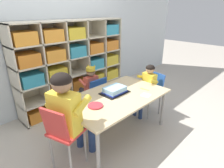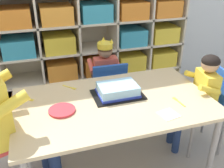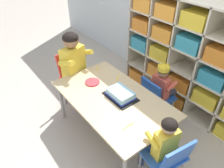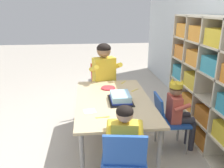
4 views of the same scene
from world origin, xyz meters
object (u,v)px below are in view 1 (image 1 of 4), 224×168
classroom_chair_guest_side (151,89)px  birthday_cake_on_tray (115,90)px  child_with_crown (90,84)px  paper_plate_stack (95,106)px  fork_near_cake_tray (144,89)px  classroom_chair_blue (94,93)px  classroom_chair_adult_side (63,132)px  fork_beside_plate_stack (67,106)px  fork_scattered_mid_table (86,95)px  guest_at_table_side (147,84)px  activity_table (116,99)px  adult_helper_seated (69,109)px

classroom_chair_guest_side → birthday_cake_on_tray: bearing=-86.9°
child_with_crown → paper_plate_stack: (-0.49, -0.71, 0.08)m
fork_near_cake_tray → classroom_chair_blue: bearing=-163.1°
classroom_chair_adult_side → fork_near_cake_tray: classroom_chair_adult_side is taller
classroom_chair_adult_side → birthday_cake_on_tray: size_ratio=2.15×
classroom_chair_guest_side → fork_beside_plate_stack: size_ratio=5.26×
fork_scattered_mid_table → fork_beside_plate_stack: size_ratio=0.80×
fork_near_cake_tray → fork_beside_plate_stack: bearing=-114.6°
child_with_crown → classroom_chair_guest_side: child_with_crown is taller
child_with_crown → guest_at_table_side: bearing=132.2°
guest_at_table_side → paper_plate_stack: 1.06m
activity_table → fork_beside_plate_stack: bearing=160.4°
classroom_chair_blue → classroom_chair_guest_side: classroom_chair_guest_side is taller
classroom_chair_blue → classroom_chair_guest_side: (0.68, -0.58, 0.04)m
classroom_chair_guest_side → paper_plate_stack: size_ratio=3.84×
guest_at_table_side → fork_scattered_mid_table: 0.99m
fork_beside_plate_stack → birthday_cake_on_tray: bearing=-158.6°
classroom_chair_adult_side → paper_plate_stack: (0.45, 0.03, 0.11)m
classroom_chair_blue → classroom_chair_guest_side: size_ratio=0.95×
child_with_crown → adult_helper_seated: adult_helper_seated is taller
child_with_crown → adult_helper_seated: bearing=43.0°
guest_at_table_side → fork_beside_plate_stack: guest_at_table_side is taller
classroom_chair_adult_side → classroom_chair_guest_side: (1.61, 0.05, -0.06)m
classroom_chair_blue → birthday_cake_on_tray: (-0.07, -0.51, 0.24)m
adult_helper_seated → paper_plate_stack: size_ratio=6.18×
activity_table → adult_helper_seated: size_ratio=1.26×
guest_at_table_side → fork_near_cake_tray: size_ratio=6.23×
classroom_chair_guest_side → birthday_cake_on_tray: classroom_chair_guest_side is taller
birthday_cake_on_tray → paper_plate_stack: bearing=-167.1°
classroom_chair_blue → guest_at_table_side: 0.82m
adult_helper_seated → fork_scattered_mid_table: (0.44, 0.31, -0.10)m
classroom_chair_blue → adult_helper_seated: 1.06m
adult_helper_seated → paper_plate_stack: adult_helper_seated is taller
child_with_crown → birthday_cake_on_tray: (-0.08, -0.62, 0.10)m
classroom_chair_blue → child_with_crown: bearing=-89.8°
guest_at_table_side → paper_plate_stack: guest_at_table_side is taller
classroom_chair_blue → classroom_chair_adult_side: classroom_chair_adult_side is taller
birthday_cake_on_tray → guest_at_table_side: bearing=-5.3°
classroom_chair_adult_side → paper_plate_stack: bearing=-102.8°
classroom_chair_guest_side → paper_plate_stack: (-1.16, -0.02, 0.17)m
classroom_chair_blue → fork_beside_plate_stack: size_ratio=5.02×
fork_near_cake_tray → classroom_chair_guest_side: bearing=103.9°
child_with_crown → fork_beside_plate_stack: size_ratio=6.42×
classroom_chair_blue → guest_at_table_side: (0.57, -0.57, 0.16)m
classroom_chair_adult_side → activity_table: bearing=-103.1°
activity_table → fork_near_cake_tray: 0.44m
activity_table → paper_plate_stack: size_ratio=7.78×
birthday_cake_on_tray → adult_helper_seated: bearing=-172.9°
fork_scattered_mid_table → fork_beside_plate_stack: (-0.33, -0.08, -0.00)m
classroom_chair_blue → fork_near_cake_tray: classroom_chair_blue is taller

